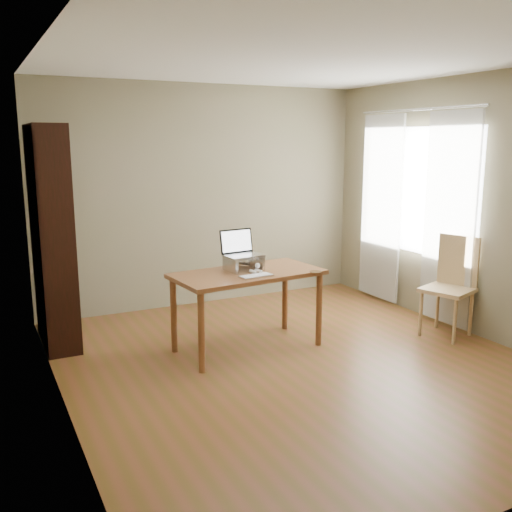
{
  "coord_description": "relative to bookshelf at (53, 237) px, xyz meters",
  "views": [
    {
      "loc": [
        -2.51,
        -4.08,
        1.96
      ],
      "look_at": [
        -0.17,
        0.55,
        0.9
      ],
      "focal_mm": 40.0,
      "sensor_mm": 36.0,
      "label": 1
    }
  ],
  "objects": [
    {
      "name": "curtains",
      "position": [
        3.75,
        -0.75,
        0.12
      ],
      "size": [
        0.03,
        1.9,
        2.25
      ],
      "color": "silver",
      "rests_on": "ground"
    },
    {
      "name": "bookshelf",
      "position": [
        0.0,
        0.0,
        0.0
      ],
      "size": [
        0.3,
        0.9,
        2.1
      ],
      "color": "black",
      "rests_on": "ground"
    },
    {
      "name": "chair",
      "position": [
        3.61,
        -1.56,
        -0.5
      ],
      "size": [
        0.57,
        0.57,
        1.01
      ],
      "rotation": [
        0.0,
        0.0,
        0.33
      ],
      "color": "tan",
      "rests_on": "ground"
    },
    {
      "name": "coaster",
      "position": [
        2.14,
        -1.27,
        -0.3
      ],
      "size": [
        0.11,
        0.11,
        0.01
      ],
      "primitive_type": "cylinder",
      "color": "brown",
      "rests_on": "desk"
    },
    {
      "name": "laptop_stand",
      "position": [
        1.58,
        -0.9,
        -0.22
      ],
      "size": [
        0.32,
        0.25,
        0.13
      ],
      "rotation": [
        0.0,
        0.0,
        0.09
      ],
      "color": "silver",
      "rests_on": "desk"
    },
    {
      "name": "room",
      "position": [
        1.86,
        -1.54,
        0.25
      ],
      "size": [
        4.04,
        4.54,
        2.64
      ],
      "color": "brown",
      "rests_on": "ground"
    },
    {
      "name": "cat",
      "position": [
        1.61,
        -0.87,
        -0.23
      ],
      "size": [
        0.26,
        0.49,
        0.16
      ],
      "rotation": [
        0.0,
        0.0,
        0.11
      ],
      "color": "#443E35",
      "rests_on": "desk"
    },
    {
      "name": "keyboard",
      "position": [
        1.56,
        -1.2,
        -0.29
      ],
      "size": [
        0.32,
        0.16,
        0.02
      ],
      "rotation": [
        0.0,
        0.0,
        0.1
      ],
      "color": "silver",
      "rests_on": "desk"
    },
    {
      "name": "laptop",
      "position": [
        1.58,
        -0.84,
        -0.11
      ],
      "size": [
        0.36,
        0.31,
        0.24
      ],
      "rotation": [
        0.0,
        0.0,
        0.09
      ],
      "color": "silver",
      "rests_on": "laptop_stand"
    },
    {
      "name": "desk",
      "position": [
        1.58,
        -0.98,
        -0.4
      ],
      "size": [
        1.44,
        0.82,
        0.75
      ],
      "rotation": [
        0.0,
        0.0,
        0.09
      ],
      "color": "brown",
      "rests_on": "ground"
    }
  ]
}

